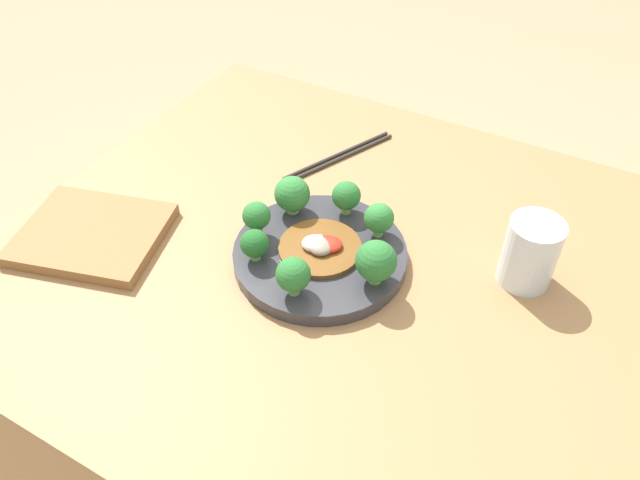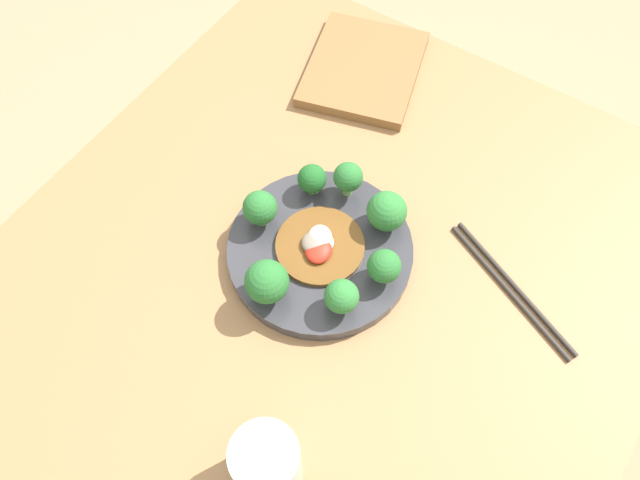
% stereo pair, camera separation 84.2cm
% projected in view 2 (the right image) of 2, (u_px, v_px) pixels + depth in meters
% --- Properties ---
extents(ground_plane, '(8.00, 8.00, 0.00)m').
position_uv_depth(ground_plane, '(326.00, 402.00, 1.51)').
color(ground_plane, '#9E8460').
extents(table, '(0.99, 0.90, 0.72)m').
position_uv_depth(table, '(327.00, 352.00, 1.20)').
color(table, olive).
rests_on(table, ground_plane).
extents(plate, '(0.27, 0.27, 0.02)m').
position_uv_depth(plate, '(320.00, 251.00, 0.89)').
color(plate, '#333338').
rests_on(plate, table).
extents(broccoli_northeast, '(0.04, 0.04, 0.05)m').
position_uv_depth(broccoli_northeast, '(312.00, 179.00, 0.91)').
color(broccoli_northeast, '#70A356').
rests_on(broccoli_northeast, plate).
extents(broccoli_north, '(0.05, 0.05, 0.06)m').
position_uv_depth(broccoli_north, '(261.00, 207.00, 0.88)').
color(broccoli_north, '#70A356').
rests_on(broccoli_north, plate).
extents(broccoli_east, '(0.04, 0.04, 0.06)m').
position_uv_depth(broccoli_east, '(348.00, 177.00, 0.90)').
color(broccoli_east, '#7AAD5B').
rests_on(broccoli_east, plate).
extents(broccoli_southwest, '(0.05, 0.05, 0.06)m').
position_uv_depth(broccoli_southwest, '(342.00, 297.00, 0.81)').
color(broccoli_southwest, '#7AAD5B').
rests_on(broccoli_southwest, plate).
extents(broccoli_west, '(0.06, 0.06, 0.07)m').
position_uv_depth(broccoli_west, '(267.00, 282.00, 0.81)').
color(broccoli_west, '#70A356').
rests_on(broccoli_west, plate).
extents(broccoli_south, '(0.05, 0.05, 0.06)m').
position_uv_depth(broccoli_south, '(384.00, 266.00, 0.83)').
color(broccoli_south, '#7AAD5B').
rests_on(broccoli_south, plate).
extents(broccoli_southeast, '(0.06, 0.06, 0.06)m').
position_uv_depth(broccoli_southeast, '(387.00, 211.00, 0.87)').
color(broccoli_southeast, '#89B76B').
rests_on(broccoli_southeast, plate).
extents(stirfry_center, '(0.13, 0.13, 0.02)m').
position_uv_depth(stirfry_center, '(319.00, 245.00, 0.88)').
color(stirfry_center, brown).
rests_on(stirfry_center, plate).
extents(drinking_glass, '(0.08, 0.08, 0.11)m').
position_uv_depth(drinking_glass, '(267.00, 464.00, 0.71)').
color(drinking_glass, silver).
rests_on(drinking_glass, table).
extents(chopsticks, '(0.12, 0.23, 0.01)m').
position_uv_depth(chopsticks, '(512.00, 288.00, 0.87)').
color(chopsticks, '#2D2823').
rests_on(chopsticks, table).
extents(cutting_board, '(0.26, 0.24, 0.02)m').
position_uv_depth(cutting_board, '(364.00, 69.00, 1.07)').
color(cutting_board, brown).
rests_on(cutting_board, table).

